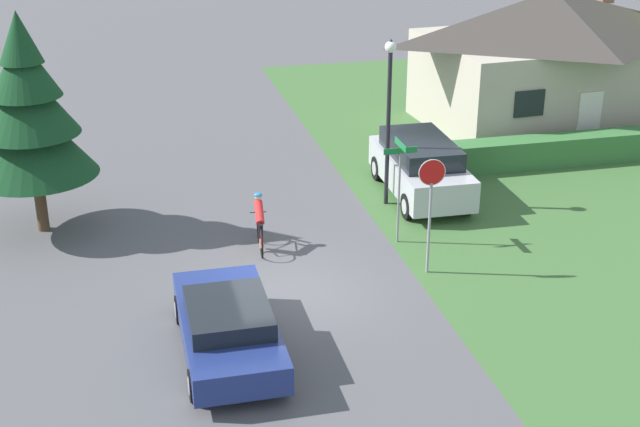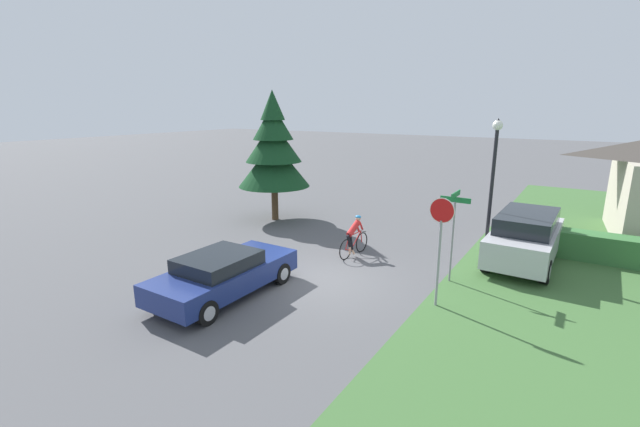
# 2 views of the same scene
# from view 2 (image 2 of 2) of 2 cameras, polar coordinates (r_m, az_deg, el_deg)

# --- Properties ---
(ground_plane) EXTENTS (140.00, 140.00, 0.00)m
(ground_plane) POSITION_cam_2_polar(r_m,az_deg,el_deg) (13.44, -0.17, -8.99)
(ground_plane) COLOR #515154
(sedan_left_lane) EXTENTS (1.98, 4.48, 1.27)m
(sedan_left_lane) POSITION_cam_2_polar(r_m,az_deg,el_deg) (12.56, -12.74, -7.83)
(sedan_left_lane) COLOR navy
(sedan_left_lane) RESTS_ON ground
(cyclist) EXTENTS (0.44, 1.82, 1.47)m
(cyclist) POSITION_cam_2_polar(r_m,az_deg,el_deg) (15.49, 4.54, -3.11)
(cyclist) COLOR black
(cyclist) RESTS_ON ground
(parked_suv_right) EXTENTS (2.07, 4.73, 1.76)m
(parked_suv_right) POSITION_cam_2_polar(r_m,az_deg,el_deg) (16.30, 25.70, -2.87)
(parked_suv_right) COLOR #B7B7BC
(parked_suv_right) RESTS_ON ground
(stop_sign) EXTENTS (0.67, 0.07, 2.99)m
(stop_sign) POSITION_cam_2_polar(r_m,az_deg,el_deg) (11.60, 15.77, -2.40)
(stop_sign) COLOR gray
(stop_sign) RESTS_ON ground
(street_lamp) EXTENTS (0.33, 0.33, 4.90)m
(street_lamp) POSITION_cam_2_polar(r_m,az_deg,el_deg) (15.62, 22.11, 5.41)
(street_lamp) COLOR black
(street_lamp) RESTS_ON ground
(street_name_sign) EXTENTS (0.90, 0.90, 2.82)m
(street_name_sign) POSITION_cam_2_polar(r_m,az_deg,el_deg) (13.43, 17.41, -0.90)
(street_name_sign) COLOR gray
(street_name_sign) RESTS_ON ground
(conifer_tall_near) EXTENTS (3.33, 3.33, 6.02)m
(conifer_tall_near) POSITION_cam_2_polar(r_m,az_deg,el_deg) (20.11, -6.22, 8.42)
(conifer_tall_near) COLOR #4C3823
(conifer_tall_near) RESTS_ON ground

